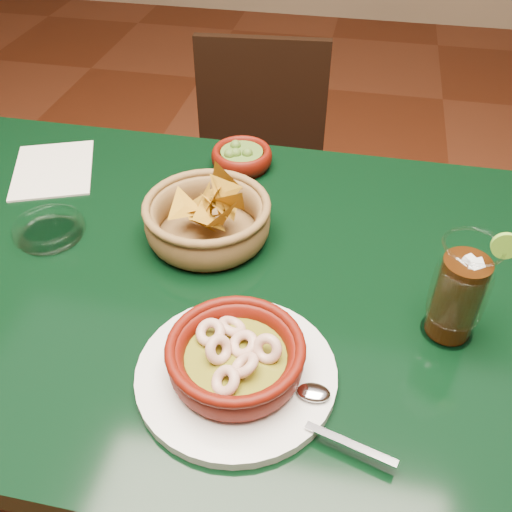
% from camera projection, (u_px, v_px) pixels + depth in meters
% --- Properties ---
extents(ground, '(7.00, 7.00, 0.00)m').
position_uv_depth(ground, '(202.00, 491.00, 1.40)').
color(ground, '#471C0C').
rests_on(ground, ground).
extents(dining_table, '(1.20, 0.80, 0.75)m').
position_uv_depth(dining_table, '(178.00, 308.00, 0.97)').
color(dining_table, black).
rests_on(dining_table, ground).
extents(dining_chair, '(0.41, 0.41, 0.82)m').
position_uv_depth(dining_chair, '(257.00, 181.00, 1.62)').
color(dining_chair, black).
rests_on(dining_chair, ground).
extents(shrimp_plate, '(0.34, 0.26, 0.08)m').
position_uv_depth(shrimp_plate, '(236.00, 362.00, 0.72)').
color(shrimp_plate, silver).
rests_on(shrimp_plate, dining_table).
extents(chip_basket, '(0.24, 0.24, 0.14)m').
position_uv_depth(chip_basket, '(208.00, 219.00, 0.94)').
color(chip_basket, brown).
rests_on(chip_basket, dining_table).
extents(guacamole_ramekin, '(0.14, 0.14, 0.05)m').
position_uv_depth(guacamole_ramekin, '(241.00, 157.00, 1.11)').
color(guacamole_ramekin, '#490A04').
rests_on(guacamole_ramekin, dining_table).
extents(cola_drink, '(0.16, 0.16, 0.18)m').
position_uv_depth(cola_drink, '(459.00, 292.00, 0.75)').
color(cola_drink, white).
rests_on(cola_drink, dining_table).
extents(glass_ashtray, '(0.13, 0.13, 0.03)m').
position_uv_depth(glass_ashtray, '(49.00, 230.00, 0.95)').
color(glass_ashtray, white).
rests_on(glass_ashtray, dining_table).
extents(paper_menu, '(0.21, 0.24, 0.00)m').
position_uv_depth(paper_menu, '(53.00, 169.00, 1.12)').
color(paper_menu, beige).
rests_on(paper_menu, dining_table).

